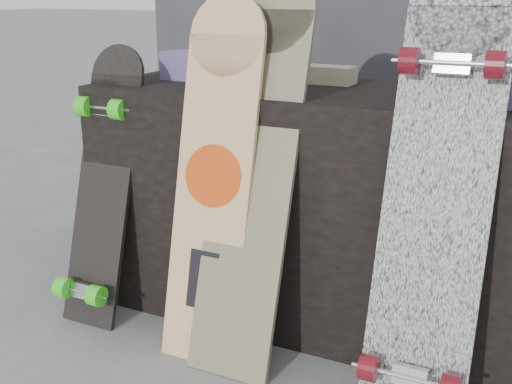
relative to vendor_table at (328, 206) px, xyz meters
The scene contains 8 objects.
ground 0.64m from the vendor_table, 90.00° to the right, with size 60.00×60.00×0.00m, color slate.
vendor_table is the anchor object (origin of this frame).
merch_box_purple 0.71m from the vendor_table, behind, with size 0.18×0.12×0.10m, color #453A76.
merch_box_flat 0.46m from the vendor_table, 122.40° to the left, with size 0.22×0.10×0.06m, color #D1B78C.
longboard_geisha 0.47m from the vendor_table, 124.57° to the right, with size 0.25×0.28×1.11m.
longboard_celtic 0.41m from the vendor_table, 111.01° to the right, with size 0.27×0.39×1.18m.
longboard_cascadia 0.60m from the vendor_table, 40.11° to the right, with size 0.28×0.40×1.21m.
skateboard_dark 0.78m from the vendor_table, 155.41° to the right, with size 0.21×0.35×0.94m.
Camera 1 is at (0.70, -1.48, 1.11)m, focal length 45.00 mm.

